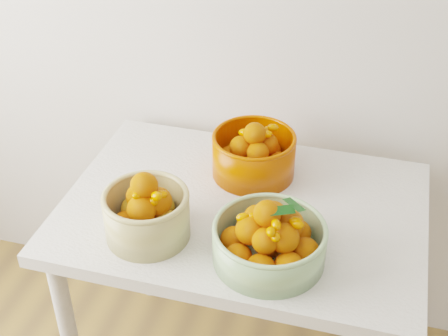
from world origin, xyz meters
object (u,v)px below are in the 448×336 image
(table, at_px, (242,232))
(bowl_orange, at_px, (254,154))
(bowl_cream, at_px, (147,213))
(bowl_green, at_px, (270,240))

(table, bearing_deg, bowl_orange, 92.89)
(bowl_cream, distance_m, bowl_green, 0.32)
(bowl_orange, bearing_deg, bowl_green, -70.83)
(table, relative_size, bowl_cream, 3.61)
(table, height_order, bowl_green, bowl_green)
(table, relative_size, bowl_green, 2.83)
(bowl_green, bearing_deg, bowl_orange, 109.17)
(table, relative_size, bowl_orange, 3.65)
(bowl_green, height_order, bowl_orange, bowl_green)
(table, distance_m, bowl_orange, 0.23)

